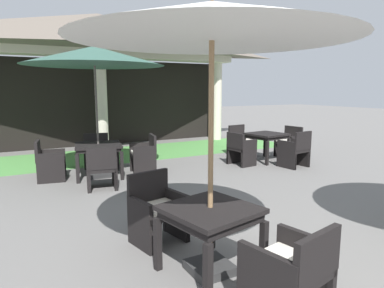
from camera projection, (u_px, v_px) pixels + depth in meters
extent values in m
cylinder|color=beige|center=(101.00, 104.00, 10.97)|extent=(0.38, 0.38, 2.90)
cylinder|color=beige|center=(217.00, 102.00, 13.05)|extent=(0.38, 0.38, 2.90)
cube|color=beige|center=(99.00, 54.00, 10.72)|extent=(9.56, 0.70, 0.24)
pyramid|color=#665B51|center=(98.00, 32.00, 10.62)|extent=(9.96, 3.18, 1.08)
cube|color=black|center=(95.00, 103.00, 11.75)|extent=(9.36, 0.16, 2.90)
cube|color=#519347|center=(114.00, 155.00, 10.14)|extent=(11.76, 2.56, 0.01)
cube|color=black|center=(210.00, 209.00, 3.56)|extent=(1.01, 1.01, 0.05)
cube|color=black|center=(210.00, 216.00, 3.57)|extent=(0.93, 0.93, 0.09)
cube|color=black|center=(208.00, 274.00, 3.08)|extent=(0.08, 0.08, 0.59)
cube|color=black|center=(264.00, 248.00, 3.58)|extent=(0.08, 0.08, 0.59)
cube|color=black|center=(158.00, 244.00, 3.67)|extent=(0.08, 0.08, 0.59)
cube|color=black|center=(212.00, 225.00, 4.18)|extent=(0.08, 0.08, 0.59)
cube|color=#2D2D2D|center=(210.00, 267.00, 3.67)|extent=(0.43, 0.43, 0.10)
cylinder|color=olive|center=(211.00, 155.00, 3.47)|extent=(0.05, 0.05, 2.54)
cone|color=white|center=(212.00, 21.00, 3.26)|extent=(2.77, 2.77, 0.36)
cube|color=black|center=(159.00, 212.00, 4.33)|extent=(0.68, 0.62, 0.07)
cube|color=silver|center=(159.00, 207.00, 4.32)|extent=(0.62, 0.57, 0.05)
cube|color=black|center=(148.00, 188.00, 4.46)|extent=(0.59, 0.18, 0.44)
cube|color=black|center=(176.00, 214.00, 4.52)|extent=(0.16, 0.51, 0.61)
cube|color=black|center=(140.00, 224.00, 4.17)|extent=(0.16, 0.51, 0.61)
cube|color=black|center=(187.00, 228.00, 4.36)|extent=(0.07, 0.07, 0.37)
cube|color=black|center=(151.00, 240.00, 4.02)|extent=(0.07, 0.07, 0.37)
cube|color=black|center=(166.00, 218.00, 4.70)|extent=(0.07, 0.07, 0.37)
cube|color=black|center=(131.00, 228.00, 4.36)|extent=(0.07, 0.07, 0.37)
cube|color=black|center=(287.00, 270.00, 2.89)|extent=(0.69, 0.68, 0.07)
cube|color=silver|center=(287.00, 263.00, 2.88)|extent=(0.64, 0.63, 0.05)
cube|color=black|center=(318.00, 257.00, 2.65)|extent=(0.59, 0.17, 0.39)
cube|color=black|center=(304.00, 269.00, 3.08)|extent=(0.17, 0.58, 0.67)
cube|color=black|center=(279.00, 272.00, 3.29)|extent=(0.07, 0.07, 0.39)
cube|color=black|center=(98.00, 145.00, 7.55)|extent=(1.14, 1.14, 0.05)
cube|color=black|center=(98.00, 148.00, 7.56)|extent=(1.05, 1.05, 0.07)
cube|color=black|center=(78.00, 169.00, 7.06)|extent=(0.08, 0.08, 0.62)
cube|color=black|center=(122.00, 166.00, 7.33)|extent=(0.08, 0.08, 0.62)
cube|color=black|center=(78.00, 160.00, 7.90)|extent=(0.08, 0.08, 0.62)
cube|color=black|center=(118.00, 158.00, 8.18)|extent=(0.08, 0.08, 0.62)
cube|color=#2D2D2D|center=(100.00, 174.00, 7.66)|extent=(0.48, 0.48, 0.09)
cylinder|color=#4C4742|center=(97.00, 119.00, 7.46)|extent=(0.04, 0.04, 2.58)
cone|color=#33594C|center=(94.00, 56.00, 7.25)|extent=(2.97, 2.97, 0.40)
sphere|color=#4C4742|center=(94.00, 44.00, 7.21)|extent=(0.06, 0.06, 0.06)
cube|color=black|center=(143.00, 155.00, 7.89)|extent=(0.62, 0.68, 0.07)
cube|color=silver|center=(143.00, 152.00, 7.88)|extent=(0.57, 0.62, 0.05)
cube|color=black|center=(153.00, 144.00, 7.93)|extent=(0.17, 0.59, 0.42)
cube|color=black|center=(145.00, 161.00, 7.65)|extent=(0.52, 0.16, 0.68)
cube|color=black|center=(141.00, 157.00, 8.17)|extent=(0.52, 0.16, 0.68)
cube|color=black|center=(135.00, 168.00, 7.61)|extent=(0.07, 0.07, 0.40)
cube|color=black|center=(131.00, 163.00, 8.11)|extent=(0.07, 0.07, 0.40)
cube|color=black|center=(155.00, 167.00, 7.75)|extent=(0.07, 0.07, 0.40)
cube|color=black|center=(150.00, 162.00, 8.25)|extent=(0.07, 0.07, 0.40)
cube|color=black|center=(97.00, 152.00, 8.52)|extent=(0.69, 0.62, 0.07)
cube|color=silver|center=(97.00, 149.00, 8.51)|extent=(0.63, 0.57, 0.05)
cube|color=black|center=(96.00, 141.00, 8.71)|extent=(0.60, 0.17, 0.40)
cube|color=black|center=(108.00, 154.00, 8.62)|extent=(0.16, 0.52, 0.61)
cube|color=black|center=(85.00, 156.00, 8.45)|extent=(0.16, 0.52, 0.61)
cube|color=black|center=(109.00, 161.00, 8.42)|extent=(0.07, 0.07, 0.35)
cube|color=black|center=(86.00, 163.00, 8.25)|extent=(0.07, 0.07, 0.35)
cube|color=black|center=(108.00, 158.00, 8.86)|extent=(0.07, 0.07, 0.35)
cube|color=black|center=(86.00, 159.00, 8.69)|extent=(0.07, 0.07, 0.35)
cube|color=black|center=(51.00, 162.00, 7.31)|extent=(0.64, 0.65, 0.07)
cube|color=silver|center=(51.00, 159.00, 7.30)|extent=(0.59, 0.59, 0.05)
cube|color=black|center=(38.00, 151.00, 7.19)|extent=(0.16, 0.56, 0.43)
cube|color=black|center=(53.00, 163.00, 7.56)|extent=(0.55, 0.16, 0.63)
cube|color=black|center=(51.00, 168.00, 7.08)|extent=(0.55, 0.16, 0.63)
cube|color=black|center=(65.00, 168.00, 7.65)|extent=(0.07, 0.07, 0.36)
cube|color=black|center=(64.00, 173.00, 7.18)|extent=(0.07, 0.07, 0.36)
cube|color=black|center=(41.00, 170.00, 7.50)|extent=(0.07, 0.07, 0.36)
cube|color=black|center=(38.00, 175.00, 7.03)|extent=(0.07, 0.07, 0.36)
cube|color=black|center=(101.00, 168.00, 6.68)|extent=(0.64, 0.64, 0.07)
cube|color=silver|center=(101.00, 165.00, 6.67)|extent=(0.59, 0.59, 0.05)
cube|color=black|center=(102.00, 159.00, 6.40)|extent=(0.55, 0.16, 0.42)
cube|color=black|center=(88.00, 173.00, 6.62)|extent=(0.16, 0.55, 0.65)
cube|color=black|center=(115.00, 171.00, 6.77)|extent=(0.16, 0.55, 0.65)
cube|color=black|center=(89.00, 177.00, 6.88)|extent=(0.07, 0.07, 0.37)
cube|color=black|center=(113.00, 175.00, 7.03)|extent=(0.07, 0.07, 0.37)
cube|color=black|center=(89.00, 183.00, 6.41)|extent=(0.07, 0.07, 0.37)
cube|color=black|center=(116.00, 181.00, 6.56)|extent=(0.07, 0.07, 0.37)
cube|color=black|center=(267.00, 134.00, 9.24)|extent=(1.01, 1.01, 0.05)
cube|color=black|center=(266.00, 137.00, 9.25)|extent=(0.93, 0.93, 0.08)
cube|color=black|center=(267.00, 153.00, 8.72)|extent=(0.08, 0.08, 0.62)
cube|color=black|center=(289.00, 150.00, 9.21)|extent=(0.08, 0.08, 0.62)
cube|color=black|center=(244.00, 149.00, 9.40)|extent=(0.08, 0.08, 0.62)
cube|color=black|center=(265.00, 146.00, 9.88)|extent=(0.08, 0.08, 0.62)
cube|color=black|center=(242.00, 149.00, 8.76)|extent=(0.55, 0.64, 0.07)
cube|color=silver|center=(242.00, 146.00, 8.75)|extent=(0.51, 0.59, 0.05)
cube|color=black|center=(235.00, 141.00, 8.60)|extent=(0.13, 0.59, 0.39)
cube|color=black|center=(234.00, 150.00, 8.99)|extent=(0.49, 0.12, 0.68)
cube|color=black|center=(249.00, 153.00, 8.55)|extent=(0.49, 0.12, 0.68)
cube|color=black|center=(240.00, 155.00, 9.14)|extent=(0.06, 0.06, 0.39)
cube|color=black|center=(255.00, 158.00, 8.71)|extent=(0.06, 0.06, 0.39)
cube|color=black|center=(228.00, 157.00, 8.89)|extent=(0.06, 0.06, 0.39)
cube|color=black|center=(242.00, 160.00, 8.46)|extent=(0.06, 0.06, 0.39)
cube|color=black|center=(294.00, 150.00, 8.55)|extent=(0.64, 0.63, 0.07)
cube|color=silver|center=(294.00, 148.00, 8.54)|extent=(0.59, 0.58, 0.05)
cube|color=black|center=(303.00, 141.00, 8.30)|extent=(0.58, 0.13, 0.45)
cube|color=black|center=(286.00, 155.00, 8.41)|extent=(0.13, 0.56, 0.67)
cube|color=black|center=(300.00, 152.00, 8.72)|extent=(0.13, 0.56, 0.67)
cube|color=black|center=(278.00, 159.00, 8.64)|extent=(0.06, 0.06, 0.39)
cube|color=black|center=(292.00, 156.00, 8.94)|extent=(0.06, 0.06, 0.39)
cube|color=black|center=(295.00, 162.00, 8.23)|extent=(0.06, 0.06, 0.39)
cube|color=black|center=(308.00, 159.00, 8.54)|extent=(0.06, 0.06, 0.39)
cube|color=black|center=(288.00, 143.00, 9.81)|extent=(0.55, 0.66, 0.07)
cube|color=silver|center=(288.00, 141.00, 9.80)|extent=(0.51, 0.61, 0.05)
cube|color=black|center=(293.00, 134.00, 9.90)|extent=(0.13, 0.61, 0.43)
cube|color=black|center=(296.00, 147.00, 9.60)|extent=(0.49, 0.12, 0.63)
cube|color=black|center=(280.00, 145.00, 10.05)|extent=(0.49, 0.12, 0.63)
cube|color=black|center=(291.00, 153.00, 9.50)|extent=(0.06, 0.06, 0.37)
cube|color=black|center=(275.00, 150.00, 9.94)|extent=(0.06, 0.06, 0.37)
cube|color=black|center=(300.00, 151.00, 9.75)|extent=(0.06, 0.06, 0.37)
cube|color=black|center=(285.00, 148.00, 10.19)|extent=(0.06, 0.06, 0.37)
cube|color=black|center=(243.00, 142.00, 10.02)|extent=(0.66, 0.64, 0.07)
cube|color=silver|center=(243.00, 140.00, 10.01)|extent=(0.61, 0.59, 0.05)
cube|color=black|center=(236.00, 132.00, 10.20)|extent=(0.60, 0.13, 0.45)
cube|color=black|center=(249.00, 144.00, 10.19)|extent=(0.13, 0.58, 0.62)
cube|color=black|center=(235.00, 146.00, 9.87)|extent=(0.13, 0.58, 0.62)
cube|color=black|center=(255.00, 150.00, 10.00)|extent=(0.06, 0.06, 0.35)
cube|color=black|center=(242.00, 152.00, 9.69)|extent=(0.06, 0.06, 0.35)
cube|color=black|center=(243.00, 147.00, 10.42)|extent=(0.06, 0.06, 0.35)
cube|color=black|center=(230.00, 149.00, 10.11)|extent=(0.06, 0.06, 0.35)
ellipsoid|color=#9E5633|center=(100.00, 163.00, 8.31)|extent=(0.36, 0.36, 0.34)
sphere|color=#9E5633|center=(100.00, 154.00, 8.27)|extent=(0.08, 0.08, 0.08)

